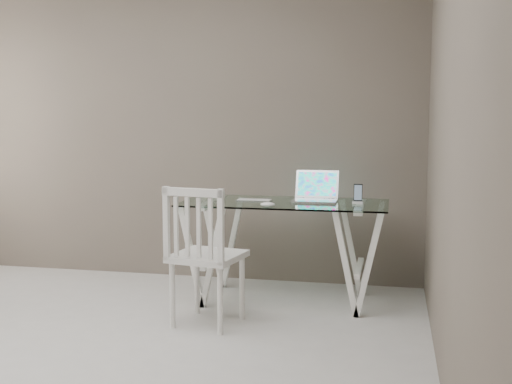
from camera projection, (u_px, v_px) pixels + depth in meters
room at (29, 46)px, 3.21m from camera, size 4.50×4.52×2.71m
desk at (284, 250)px, 4.74m from camera, size 1.50×0.70×0.75m
chair at (202, 250)px, 4.14m from camera, size 0.49×0.49×0.93m
laptop at (316, 194)px, 4.77m from camera, size 0.32×0.30×0.22m
keyboard at (254, 200)px, 4.78m from camera, size 0.26×0.11×0.01m
mouse at (268, 204)px, 4.44m from camera, size 0.10×0.06×0.03m
phone_dock at (358, 198)px, 4.62m from camera, size 0.08×0.08×0.14m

